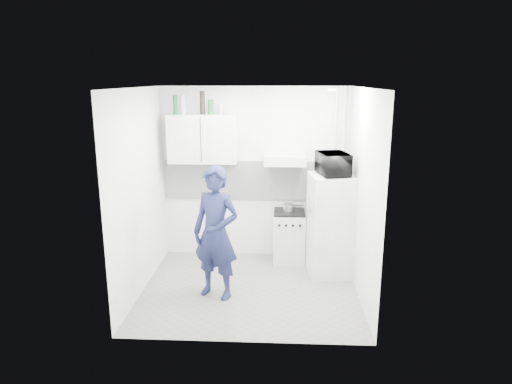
{
  "coord_description": "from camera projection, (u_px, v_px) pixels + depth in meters",
  "views": [
    {
      "loc": [
        0.36,
        -5.53,
        2.71
      ],
      "look_at": [
        0.07,
        0.3,
        1.25
      ],
      "focal_mm": 32.0,
      "sensor_mm": 36.0,
      "label": 1
    }
  ],
  "objects": [
    {
      "name": "fridge",
      "position": [
        331.0,
        225.0,
        6.36
      ],
      "size": [
        0.67,
        0.67,
        1.43
      ],
      "primitive_type": "cube",
      "rotation": [
        0.0,
        0.0,
        0.13
      ],
      "color": "white",
      "rests_on": "floor"
    },
    {
      "name": "backsplash",
      "position": [
        255.0,
        180.0,
        6.93
      ],
      "size": [
        2.74,
        0.03,
        0.6
      ],
      "primitive_type": "cube",
      "color": "white",
      "rests_on": "wall_back"
    },
    {
      "name": "saucepan",
      "position": [
        289.0,
        207.0,
        6.81
      ],
      "size": [
        0.18,
        0.18,
        0.1
      ],
      "primitive_type": "cylinder",
      "color": "silver",
      "rests_on": "stove_top"
    },
    {
      "name": "canister_b",
      "position": [
        220.0,
        110.0,
        6.54
      ],
      "size": [
        0.08,
        0.08,
        0.14
      ],
      "primitive_type": "cylinder",
      "color": "silver",
      "rests_on": "upper_cabinet"
    },
    {
      "name": "bottle_b",
      "position": [
        183.0,
        105.0,
        6.55
      ],
      "size": [
        0.07,
        0.07,
        0.28
      ],
      "primitive_type": "cylinder",
      "color": "#B2B7BC",
      "rests_on": "upper_cabinet"
    },
    {
      "name": "wall_right",
      "position": [
        362.0,
        195.0,
        5.64
      ],
      "size": [
        0.0,
        2.6,
        2.6
      ],
      "primitive_type": "plane",
      "rotation": [
        1.57,
        0.0,
        -1.57
      ],
      "color": "silver",
      "rests_on": "floor"
    },
    {
      "name": "floor",
      "position": [
        250.0,
        289.0,
        6.03
      ],
      "size": [
        2.8,
        2.8,
        0.0
      ],
      "primitive_type": "plane",
      "color": "slate",
      "rests_on": "ground"
    },
    {
      "name": "person",
      "position": [
        216.0,
        233.0,
        5.66
      ],
      "size": [
        0.72,
        0.6,
        1.68
      ],
      "primitive_type": "imported",
      "rotation": [
        0.0,
        0.0,
        -0.37
      ],
      "color": "#181D41",
      "rests_on": "floor"
    },
    {
      "name": "upper_cabinet",
      "position": [
        203.0,
        139.0,
        6.66
      ],
      "size": [
        1.0,
        0.35,
        0.7
      ],
      "primitive_type": "cube",
      "color": "white",
      "rests_on": "wall_back"
    },
    {
      "name": "range_hood",
      "position": [
        285.0,
        159.0,
        6.59
      ],
      "size": [
        0.6,
        0.5,
        0.14
      ],
      "primitive_type": "cube",
      "color": "silver",
      "rests_on": "wall_back"
    },
    {
      "name": "microwave",
      "position": [
        333.0,
        164.0,
        6.15
      ],
      "size": [
        0.61,
        0.47,
        0.3
      ],
      "primitive_type": "imported",
      "rotation": [
        0.0,
        0.0,
        1.78
      ],
      "color": "black",
      "rests_on": "fridge"
    },
    {
      "name": "bottle_d",
      "position": [
        202.0,
        103.0,
        6.53
      ],
      "size": [
        0.08,
        0.08,
        0.33
      ],
      "primitive_type": "cylinder",
      "color": "black",
      "rests_on": "upper_cabinet"
    },
    {
      "name": "pipe_a",
      "position": [
        342.0,
        176.0,
        6.78
      ],
      "size": [
        0.05,
        0.05,
        2.6
      ],
      "primitive_type": "cylinder",
      "color": "silver",
      "rests_on": "floor"
    },
    {
      "name": "canister_a",
      "position": [
        211.0,
        107.0,
        6.54
      ],
      "size": [
        0.09,
        0.09,
        0.21
      ],
      "primitive_type": "cylinder",
      "color": "#144C1E",
      "rests_on": "upper_cabinet"
    },
    {
      "name": "pipe_b",
      "position": [
        333.0,
        176.0,
        6.79
      ],
      "size": [
        0.04,
        0.04,
        2.6
      ],
      "primitive_type": "cylinder",
      "color": "silver",
      "rests_on": "floor"
    },
    {
      "name": "stove",
      "position": [
        289.0,
        237.0,
        6.88
      ],
      "size": [
        0.47,
        0.47,
        0.76
      ],
      "primitive_type": "cube",
      "color": "silver",
      "rests_on": "floor"
    },
    {
      "name": "wall_back",
      "position": [
        255.0,
        174.0,
        6.92
      ],
      "size": [
        2.8,
        0.0,
        2.8
      ],
      "primitive_type": "plane",
      "rotation": [
        1.57,
        0.0,
        0.0
      ],
      "color": "silver",
      "rests_on": "floor"
    },
    {
      "name": "ceiling",
      "position": [
        249.0,
        88.0,
        5.4
      ],
      "size": [
        2.8,
        2.8,
        0.0
      ],
      "primitive_type": "plane",
      "color": "white",
      "rests_on": "wall_back"
    },
    {
      "name": "stove_top",
      "position": [
        289.0,
        212.0,
        6.78
      ],
      "size": [
        0.45,
        0.45,
        0.03
      ],
      "primitive_type": "cube",
      "color": "black",
      "rests_on": "stove"
    },
    {
      "name": "ceiling_spot_fixture",
      "position": [
        332.0,
        90.0,
        5.55
      ],
      "size": [
        0.1,
        0.1,
        0.02
      ],
      "primitive_type": "cylinder",
      "color": "white",
      "rests_on": "ceiling"
    },
    {
      "name": "bottle_a",
      "position": [
        175.0,
        105.0,
        6.56
      ],
      "size": [
        0.06,
        0.06,
        0.28
      ],
      "primitive_type": "cylinder",
      "color": "#144C1E",
      "rests_on": "upper_cabinet"
    },
    {
      "name": "wall_left",
      "position": [
        139.0,
        192.0,
        5.78
      ],
      "size": [
        0.0,
        2.6,
        2.6
      ],
      "primitive_type": "plane",
      "rotation": [
        1.57,
        0.0,
        1.57
      ],
      "color": "silver",
      "rests_on": "floor"
    }
  ]
}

